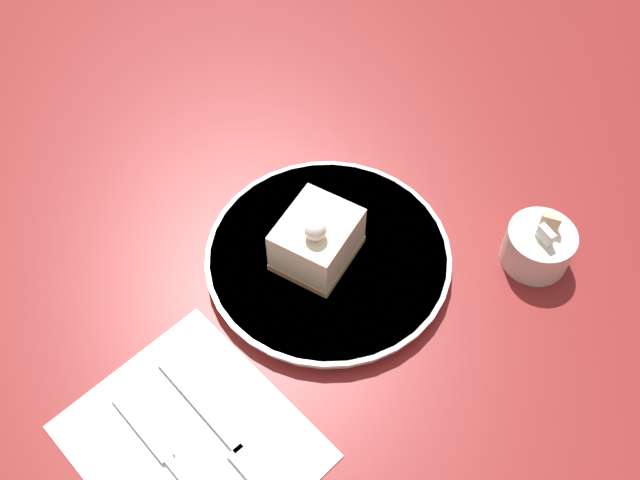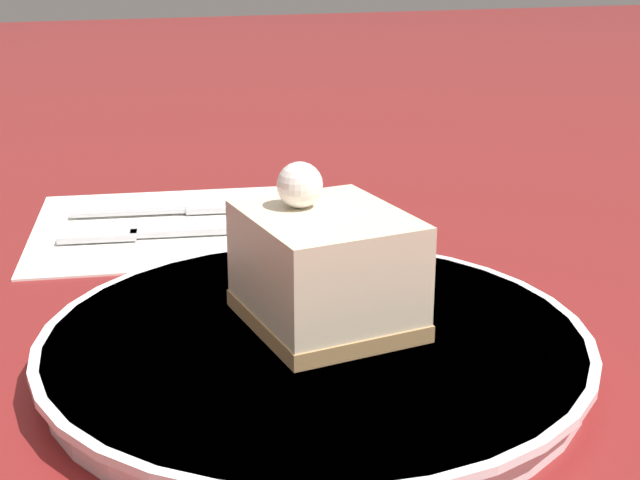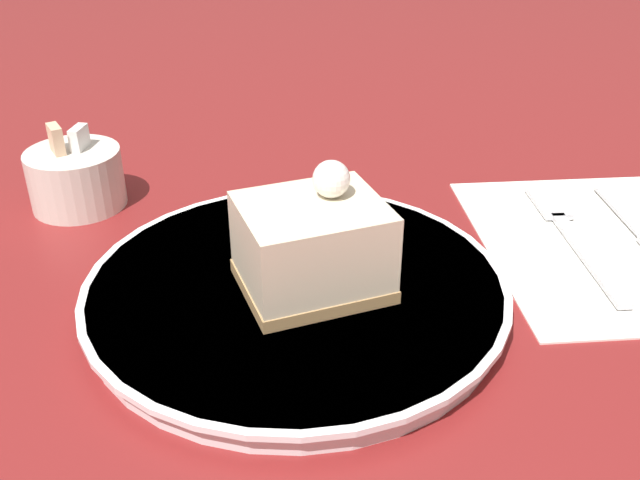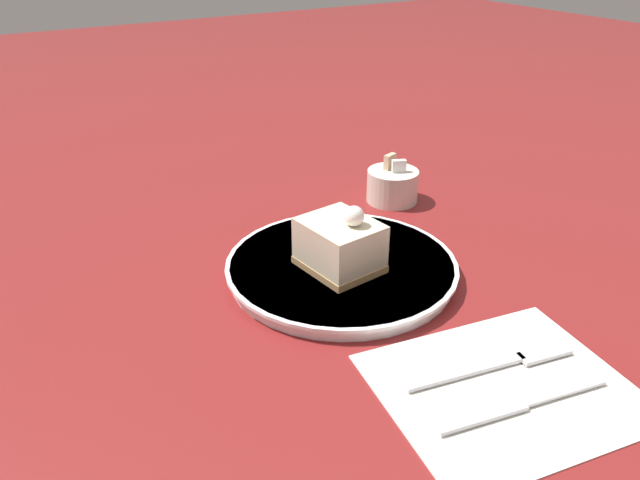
{
  "view_description": "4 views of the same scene",
  "coord_description": "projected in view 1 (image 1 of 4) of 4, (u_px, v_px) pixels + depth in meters",
  "views": [
    {
      "loc": [
        0.33,
        0.25,
        0.66
      ],
      "look_at": [
        -0.03,
        -0.01,
        0.04
      ],
      "focal_mm": 40.0,
      "sensor_mm": 36.0,
      "label": 1
    },
    {
      "loc": [
        -0.4,
        0.13,
        0.2
      ],
      "look_at": [
        -0.03,
        -0.0,
        0.06
      ],
      "focal_mm": 50.0,
      "sensor_mm": 36.0,
      "label": 2
    },
    {
      "loc": [
        -0.1,
        -0.37,
        0.26
      ],
      "look_at": [
        -0.02,
        -0.02,
        0.06
      ],
      "focal_mm": 40.0,
      "sensor_mm": 36.0,
      "label": 3
    },
    {
      "loc": [
        0.49,
        -0.35,
        0.38
      ],
      "look_at": [
        -0.05,
        -0.02,
        0.04
      ],
      "focal_mm": 35.0,
      "sensor_mm": 36.0,
      "label": 4
    }
  ],
  "objects": [
    {
      "name": "cake_slice",
      "position": [
        317.0,
        240.0,
        0.75
      ],
      "size": [
        0.09,
        0.08,
        0.08
      ],
      "rotation": [
        0.0,
        0.0,
        0.12
      ],
      "color": "#AD8451",
      "rests_on": "plate"
    },
    {
      "name": "sugar_bowl",
      "position": [
        538.0,
        246.0,
        0.77
      ],
      "size": [
        0.07,
        0.07,
        0.07
      ],
      "color": "silver",
      "rests_on": "ground_plane"
    },
    {
      "name": "knife",
      "position": [
        158.0,
        446.0,
        0.66
      ],
      "size": [
        0.04,
        0.17,
        0.0
      ],
      "rotation": [
        0.0,
        0.0,
        -0.18
      ],
      "color": "silver",
      "rests_on": "napkin"
    },
    {
      "name": "napkin",
      "position": [
        191.0,
        441.0,
        0.67
      ],
      "size": [
        0.22,
        0.25,
        0.0
      ],
      "rotation": [
        0.0,
        0.0,
        -0.16
      ],
      "color": "white",
      "rests_on": "ground_plane"
    },
    {
      "name": "plate",
      "position": [
        328.0,
        257.0,
        0.78
      ],
      "size": [
        0.27,
        0.27,
        0.02
      ],
      "color": "white",
      "rests_on": "ground_plane"
    },
    {
      "name": "ground_plane",
      "position": [
        313.0,
        280.0,
        0.78
      ],
      "size": [
        4.0,
        4.0,
        0.0
      ],
      "primitive_type": "plane",
      "color": "maroon"
    },
    {
      "name": "fork",
      "position": [
        223.0,
        433.0,
        0.67
      ],
      "size": [
        0.05,
        0.18,
        0.0
      ],
      "rotation": [
        0.0,
        0.0,
        -0.18
      ],
      "color": "silver",
      "rests_on": "napkin"
    }
  ]
}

